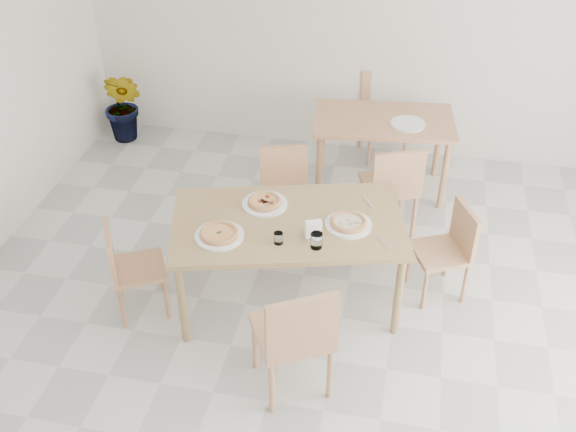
% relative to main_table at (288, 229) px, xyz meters
% --- Properties ---
extents(main_table, '(1.85, 1.33, 0.75)m').
position_rel_main_table_xyz_m(main_table, '(0.00, 0.00, 0.00)').
color(main_table, '#A48354').
rests_on(main_table, ground).
extents(chair_south, '(0.63, 0.63, 0.93)m').
position_rel_main_table_xyz_m(chair_south, '(0.23, -0.89, -0.14)').
color(chair_south, tan).
rests_on(chair_south, ground).
extents(chair_north, '(0.50, 0.50, 0.82)m').
position_rel_main_table_xyz_m(chair_north, '(-0.20, 0.83, -0.20)').
color(chair_north, tan).
rests_on(chair_north, ground).
extents(chair_west, '(0.52, 0.52, 0.77)m').
position_rel_main_table_xyz_m(chair_west, '(-1.12, -0.36, -0.23)').
color(chair_west, tan).
rests_on(chair_west, ground).
extents(chair_east, '(0.50, 0.50, 0.77)m').
position_rel_main_table_xyz_m(chair_east, '(1.18, 0.34, -0.23)').
color(chair_east, tan).
rests_on(chair_east, ground).
extents(plate_margherita, '(0.34, 0.34, 0.02)m').
position_rel_main_table_xyz_m(plate_margherita, '(-0.43, -0.28, 0.08)').
color(plate_margherita, white).
rests_on(plate_margherita, main_table).
extents(plate_mushroom, '(0.33, 0.33, 0.02)m').
position_rel_main_table_xyz_m(plate_mushroom, '(0.43, 0.03, 0.08)').
color(plate_mushroom, white).
rests_on(plate_mushroom, main_table).
extents(plate_pepperoni, '(0.34, 0.34, 0.02)m').
position_rel_main_table_xyz_m(plate_pepperoni, '(-0.21, 0.16, 0.08)').
color(plate_pepperoni, white).
rests_on(plate_pepperoni, main_table).
extents(pizza_margherita, '(0.31, 0.31, 0.03)m').
position_rel_main_table_xyz_m(pizza_margherita, '(-0.43, -0.28, 0.10)').
color(pizza_margherita, '#EEB070').
rests_on(pizza_margherita, plate_margherita).
extents(pizza_mushroom, '(0.30, 0.30, 0.03)m').
position_rel_main_table_xyz_m(pizza_mushroom, '(0.43, 0.03, 0.10)').
color(pizza_mushroom, '#EEB070').
rests_on(pizza_mushroom, plate_mushroom).
extents(pizza_pepperoni, '(0.28, 0.28, 0.03)m').
position_rel_main_table_xyz_m(pizza_pepperoni, '(-0.21, 0.16, 0.10)').
color(pizza_pepperoni, '#EEB070').
rests_on(pizza_pepperoni, plate_pepperoni).
extents(tumbler_a, '(0.08, 0.08, 0.11)m').
position_rel_main_table_xyz_m(tumbler_a, '(0.25, -0.26, 0.13)').
color(tumbler_a, white).
rests_on(tumbler_a, main_table).
extents(tumbler_b, '(0.06, 0.06, 0.08)m').
position_rel_main_table_xyz_m(tumbler_b, '(-0.01, -0.27, 0.11)').
color(tumbler_b, white).
rests_on(tumbler_b, main_table).
extents(napkin_holder, '(0.14, 0.10, 0.14)m').
position_rel_main_table_xyz_m(napkin_holder, '(0.21, -0.15, 0.14)').
color(napkin_holder, silver).
rests_on(napkin_holder, main_table).
extents(fork_a, '(0.11, 0.16, 0.01)m').
position_rel_main_table_xyz_m(fork_a, '(0.69, -0.13, 0.08)').
color(fork_a, silver).
rests_on(fork_a, main_table).
extents(fork_b, '(0.10, 0.15, 0.01)m').
position_rel_main_table_xyz_m(fork_b, '(0.54, 0.34, 0.08)').
color(fork_b, silver).
rests_on(fork_b, main_table).
extents(second_table, '(1.34, 0.86, 0.75)m').
position_rel_main_table_xyz_m(second_table, '(0.54, 1.73, -0.03)').
color(second_table, tan).
rests_on(second_table, ground).
extents(chair_back_s, '(0.56, 0.56, 0.88)m').
position_rel_main_table_xyz_m(chair_back_s, '(0.69, 1.02, -0.17)').
color(chair_back_s, tan).
rests_on(chair_back_s, ground).
extents(chair_back_n, '(0.55, 0.55, 0.87)m').
position_rel_main_table_xyz_m(chair_back_n, '(0.49, 2.44, -0.17)').
color(chair_back_n, tan).
rests_on(chair_back_n, ground).
extents(plate_empty, '(0.31, 0.31, 0.02)m').
position_rel_main_table_xyz_m(plate_empty, '(0.76, 1.65, 0.08)').
color(plate_empty, white).
rests_on(plate_empty, second_table).
extents(potted_plant, '(0.54, 0.49, 0.80)m').
position_rel_main_table_xyz_m(potted_plant, '(-2.21, 2.14, -0.28)').
color(potted_plant, '#28641E').
rests_on(potted_plant, ground).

